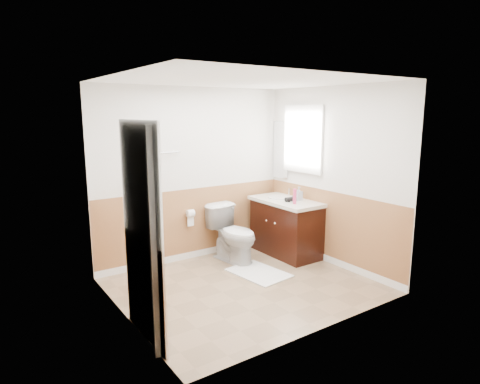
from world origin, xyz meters
TOP-DOWN VIEW (x-y plane):
  - floor at (0.00, 0.00)m, footprint 3.00×3.00m
  - ceiling at (0.00, 0.00)m, footprint 3.00×3.00m
  - wall_back at (0.00, 1.30)m, footprint 3.00×0.00m
  - wall_front at (0.00, -1.30)m, footprint 3.00×0.00m
  - wall_left at (-1.50, 0.00)m, footprint 0.00×3.00m
  - wall_right at (1.50, 0.00)m, footprint 0.00×3.00m
  - wainscot_back at (0.00, 1.29)m, footprint 3.00×0.00m
  - wainscot_front at (0.00, -1.29)m, footprint 3.00×0.00m
  - wainscot_left at (-1.49, 0.00)m, footprint 0.00×2.60m
  - wainscot_right at (1.49, 0.00)m, footprint 0.00×2.60m
  - toilet at (0.38, 0.83)m, footprint 0.55×0.85m
  - bath_mat at (0.38, 0.22)m, footprint 0.65×0.86m
  - vanity_cabinet at (1.21, 0.63)m, footprint 0.55×1.10m
  - vanity_knob_left at (0.91, 0.53)m, footprint 0.03×0.03m
  - vanity_knob_right at (0.91, 0.73)m, footprint 0.03×0.03m
  - countertop at (1.20, 0.63)m, footprint 0.60×1.15m
  - sink_basin at (1.21, 0.78)m, footprint 0.36×0.36m
  - faucet at (1.39, 0.78)m, footprint 0.02×0.02m
  - lotion_bottle at (1.11, 0.34)m, footprint 0.05×0.05m
  - soap_dispenser at (1.33, 0.50)m, footprint 0.10×0.10m
  - hair_dryer_body at (1.16, 0.51)m, footprint 0.14×0.07m
  - hair_dryer_handle at (1.13, 0.48)m, footprint 0.03×0.03m
  - mirror_panel at (1.48, 1.10)m, footprint 0.02×0.35m
  - window_frame at (1.47, 0.59)m, footprint 0.04×0.80m
  - window_glass at (1.49, 0.59)m, footprint 0.01×0.70m
  - door at (-1.40, -0.45)m, footprint 0.29×0.78m
  - door_frame at (-1.48, -0.45)m, footprint 0.02×0.92m
  - door_knob at (-1.34, -0.12)m, footprint 0.06×0.06m
  - towel_bar at (-0.55, 1.25)m, footprint 0.62×0.02m
  - tp_holder_bar at (-0.10, 1.23)m, footprint 0.14×0.02m
  - tp_roll at (-0.10, 1.23)m, footprint 0.10×0.11m
  - tp_sheet at (-0.10, 1.23)m, footprint 0.10×0.01m

SIDE VIEW (x-z plane):
  - floor at x=0.00m, z-range 0.00..0.00m
  - bath_mat at x=0.38m, z-range 0.00..0.02m
  - vanity_cabinet at x=1.21m, z-range 0.00..0.80m
  - toilet at x=0.38m, z-range 0.00..0.82m
  - wainscot_back at x=0.00m, z-range -1.00..2.00m
  - wainscot_front at x=0.00m, z-range -1.00..2.00m
  - wainscot_left at x=-1.49m, z-range -0.80..1.80m
  - wainscot_right at x=1.49m, z-range -0.80..1.80m
  - vanity_knob_left at x=0.91m, z-range 0.53..0.57m
  - vanity_knob_right at x=0.91m, z-range 0.53..0.57m
  - tp_sheet at x=-0.10m, z-range 0.51..0.67m
  - tp_holder_bar at x=-0.10m, z-range 0.69..0.71m
  - tp_roll at x=-0.10m, z-range 0.64..0.76m
  - countertop at x=1.20m, z-range 0.80..0.85m
  - hair_dryer_handle at x=1.13m, z-range 0.82..0.89m
  - sink_basin at x=1.21m, z-range 0.85..0.87m
  - hair_dryer_body at x=1.16m, z-range 0.85..0.92m
  - faucet at x=1.39m, z-range 0.85..0.99m
  - door_knob at x=-1.34m, z-range 0.92..0.98m
  - soap_dispenser at x=1.33m, z-range 0.85..1.05m
  - lotion_bottle at x=1.11m, z-range 0.85..1.07m
  - door at x=-1.40m, z-range 0.00..2.04m
  - door_frame at x=-1.48m, z-range -0.02..2.08m
  - wall_back at x=0.00m, z-range -0.25..2.75m
  - wall_front at x=0.00m, z-range -0.25..2.75m
  - wall_left at x=-1.50m, z-range -0.25..2.75m
  - wall_right at x=1.50m, z-range -0.25..2.75m
  - mirror_panel at x=1.48m, z-range 1.10..2.00m
  - towel_bar at x=-0.55m, z-range 1.59..1.61m
  - window_frame at x=1.47m, z-range 1.25..2.25m
  - window_glass at x=1.49m, z-range 1.30..2.20m
  - ceiling at x=0.00m, z-range 2.50..2.50m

